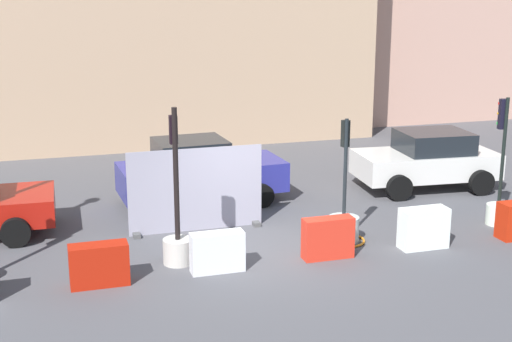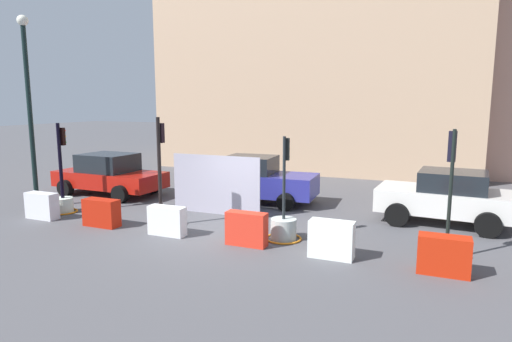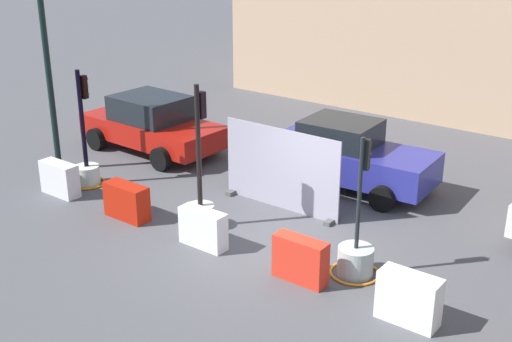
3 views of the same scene
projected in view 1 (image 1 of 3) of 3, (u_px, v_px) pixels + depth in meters
name	position (u px, v px, depth m)	size (l,w,h in m)	color
ground_plane	(261.00, 252.00, 15.50)	(120.00, 120.00, 0.00)	#4C4B4F
traffic_light_1	(178.00, 233.00, 14.72)	(0.62, 0.62, 3.26)	#BCB8AF
traffic_light_2	(343.00, 224.00, 16.05)	(0.99, 0.99, 2.79)	#A9B4B1
traffic_light_3	(499.00, 199.00, 17.16)	(0.57, 0.57, 3.07)	silver
construction_barrier_1	(99.00, 265.00, 13.67)	(1.11, 0.44, 0.82)	#AF1B0A
construction_barrier_2	(217.00, 252.00, 14.33)	(1.08, 0.37, 0.82)	silver
construction_barrier_3	(328.00, 238.00, 15.05)	(1.08, 0.37, 0.88)	red
construction_barrier_4	(424.00, 228.00, 15.64)	(1.06, 0.45, 0.90)	white
car_white_van	(427.00, 159.00, 20.24)	(4.01, 2.47, 1.63)	silver
car_blue_estate	(199.00, 172.00, 18.86)	(4.38, 2.32, 1.71)	navy
site_fence_panel	(196.00, 192.00, 16.67)	(3.17, 0.50, 1.96)	#9896A8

